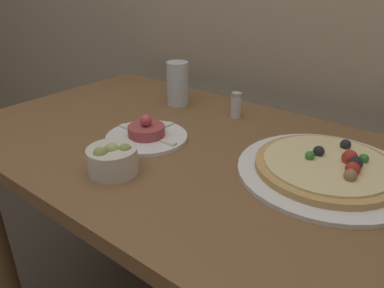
% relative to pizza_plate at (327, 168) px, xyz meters
% --- Properties ---
extents(dining_table, '(1.27, 0.71, 0.73)m').
position_rel_pizza_plate_xyz_m(dining_table, '(-0.27, -0.07, -0.12)').
color(dining_table, brown).
rests_on(dining_table, ground_plane).
extents(pizza_plate, '(0.36, 0.36, 0.05)m').
position_rel_pizza_plate_xyz_m(pizza_plate, '(0.00, 0.00, 0.00)').
color(pizza_plate, white).
rests_on(pizza_plate, dining_table).
extents(tartare_plate, '(0.20, 0.20, 0.07)m').
position_rel_pizza_plate_xyz_m(tartare_plate, '(-0.41, -0.11, -0.00)').
color(tartare_plate, white).
rests_on(tartare_plate, dining_table).
extents(small_bowl, '(0.10, 0.10, 0.07)m').
position_rel_pizza_plate_xyz_m(small_bowl, '(-0.35, -0.27, 0.02)').
color(small_bowl, silver).
rests_on(small_bowl, dining_table).
extents(drinking_glass, '(0.07, 0.07, 0.13)m').
position_rel_pizza_plate_xyz_m(drinking_glass, '(-0.52, 0.13, 0.05)').
color(drinking_glass, silver).
rests_on(drinking_glass, dining_table).
extents(salt_shaker, '(0.03, 0.03, 0.07)m').
position_rel_pizza_plate_xyz_m(salt_shaker, '(-0.32, 0.15, 0.02)').
color(salt_shaker, silver).
rests_on(salt_shaker, dining_table).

